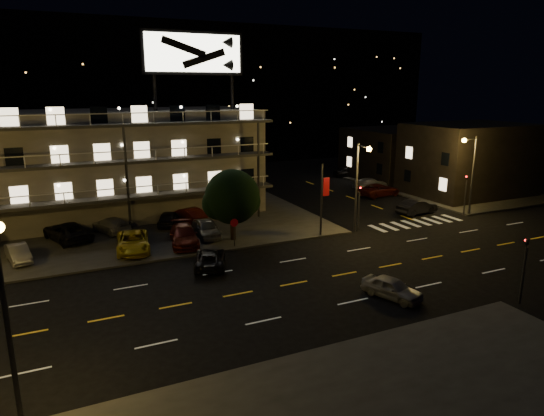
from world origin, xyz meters
name	(u,v)px	position (x,y,z in m)	size (l,w,h in m)	color
ground	(320,279)	(0.00, 0.00, 0.00)	(140.00, 140.00, 0.00)	black
curb_nw	(80,227)	(-14.00, 20.00, 0.07)	(44.00, 24.00, 0.15)	#343431
curb_ne	(441,187)	(30.00, 20.00, 0.07)	(16.00, 24.00, 0.15)	#343431
motel	(116,163)	(-9.94, 23.88, 5.34)	(28.00, 13.80, 18.10)	gray
side_bldg_front	(468,159)	(29.99, 16.00, 4.25)	(14.06, 10.00, 8.50)	black
side_bldg_back	(403,153)	(29.99, 28.00, 3.50)	(14.06, 12.00, 7.00)	black
hill_backdrop	(102,93)	(-5.94, 68.78, 11.55)	(120.00, 25.00, 24.00)	black
streetlight_nc	(359,179)	(8.50, 7.94, 4.96)	(0.44, 1.92, 8.00)	#2D2D30
streetlight_ne	(471,167)	(22.14, 8.30, 4.96)	(1.92, 0.44, 8.00)	#2D2D30
streetlight_s	(6,308)	(-18.00, -7.94, 4.96)	(0.44, 1.92, 8.00)	#2D2D30
signal_nw	(359,203)	(9.00, 8.50, 2.57)	(0.20, 0.27, 4.60)	#2D2D30
signal_sw	(524,264)	(9.00, -8.50, 2.57)	(0.20, 0.27, 4.60)	#2D2D30
signal_ne	(466,190)	(22.00, 8.50, 2.57)	(0.27, 0.20, 4.60)	#2D2D30
banner_north	(322,198)	(5.09, 8.40, 3.43)	(0.83, 0.16, 6.40)	#2D2D30
stop_sign	(234,228)	(-3.00, 8.57, 1.71)	(0.91, 0.11, 2.61)	#2D2D30
tree	(232,198)	(-2.50, 10.38, 3.73)	(4.79, 4.61, 6.03)	black
lot_car_1	(18,253)	(-18.80, 12.10, 0.78)	(1.33, 3.81, 1.25)	#939398
lot_car_2	(133,242)	(-10.67, 10.89, 0.89)	(2.46, 5.33, 1.48)	gold
lot_car_3	(184,235)	(-6.58, 10.83, 0.92)	(2.15, 5.29, 1.54)	#51140B
lot_car_4	(206,228)	(-4.30, 12.06, 0.90)	(1.78, 4.42, 1.51)	#939398
lot_car_6	(67,231)	(-15.24, 16.08, 0.92)	(2.54, 5.51, 1.53)	black
lot_car_7	(111,225)	(-11.62, 16.93, 0.82)	(1.88, 4.61, 1.34)	#939398
lot_car_8	(169,218)	(-6.43, 16.79, 0.87)	(1.70, 4.21, 1.44)	black
lot_car_9	(188,215)	(-4.55, 17.04, 0.90)	(1.59, 4.55, 1.50)	#51140B
side_car_0	(417,207)	(17.86, 10.82, 0.76)	(1.62, 4.63, 1.53)	black
side_car_1	(379,190)	(19.59, 19.39, 0.73)	(2.43, 5.27, 1.46)	#51140B
side_car_2	(371,184)	(21.12, 23.17, 0.70)	(1.96, 4.82, 1.40)	#939398
side_car_3	(348,172)	(23.37, 31.76, 0.73)	(1.74, 4.31, 1.47)	black
road_car_east	(392,288)	(2.49, -4.55, 0.66)	(1.55, 3.86, 1.32)	#939398
road_car_west	(210,258)	(-6.08, 5.43, 0.64)	(2.12, 4.59, 1.28)	black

